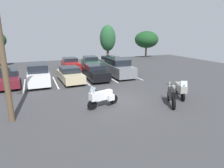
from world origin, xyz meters
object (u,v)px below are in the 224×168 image
at_px(car_grey, 118,67).
at_px(motorcycle_third, 171,95).
at_px(motorcycle_touring, 102,97).
at_px(car_far_green, 90,62).
at_px(car_far_red, 71,64).
at_px(motorcycle_second, 180,89).
at_px(car_black, 95,72).
at_px(car_white, 38,74).
at_px(car_champagne, 70,75).
at_px(utility_pole, 0,40).
at_px(car_far_silver, 110,62).
at_px(car_maroon, 8,78).

bearing_deg(car_grey, motorcycle_third, -91.66).
distance_m(motorcycle_touring, car_far_green, 14.44).
distance_m(car_far_red, car_far_green, 2.75).
bearing_deg(motorcycle_second, car_black, 116.82).
bearing_deg(car_white, car_black, 0.72).
relative_size(car_champagne, utility_pole, 0.55).
relative_size(car_champagne, car_far_silver, 1.04).
bearing_deg(car_far_green, utility_pole, -120.81).
height_order(motorcycle_touring, motorcycle_second, motorcycle_touring).
bearing_deg(motorcycle_touring, car_white, 115.47).
xyz_separation_m(motorcycle_third, car_champagne, (-5.05, 8.59, 0.07)).
distance_m(motorcycle_third, car_far_silver, 15.14).
bearing_deg(car_far_silver, car_far_green, 173.20).
height_order(motorcycle_third, car_grey, car_grey).
xyz_separation_m(motorcycle_second, car_black, (-3.99, 7.89, 0.06)).
bearing_deg(car_white, car_maroon, 168.40).
bearing_deg(motorcycle_touring, motorcycle_second, -4.06).
distance_m(car_white, car_far_red, 7.59).
relative_size(motorcycle_third, car_grey, 0.43).
xyz_separation_m(motorcycle_touring, car_far_silver, (6.01, 13.74, 0.02)).
bearing_deg(car_far_silver, car_black, -123.51).
bearing_deg(motorcycle_second, car_far_green, 100.07).
xyz_separation_m(car_champagne, car_black, (2.55, 0.20, 0.04)).
xyz_separation_m(car_champagne, car_grey, (5.32, 0.56, 0.25)).
relative_size(car_black, car_grey, 0.98).
distance_m(car_maroon, car_grey, 10.70).
bearing_deg(motorcycle_third, car_maroon, 138.47).
height_order(car_maroon, car_far_silver, car_far_silver).
height_order(motorcycle_touring, car_champagne, motorcycle_touring).
bearing_deg(motorcycle_second, car_far_red, 110.46).
bearing_deg(car_far_red, car_far_green, 5.44).
bearing_deg(car_far_silver, car_far_red, 179.32).
bearing_deg(car_grey, utility_pole, -141.00).
relative_size(motorcycle_touring, car_far_green, 0.48).
bearing_deg(utility_pole, car_champagne, 58.78).
bearing_deg(car_grey, car_far_silver, 76.82).
bearing_deg(car_far_red, car_white, -122.50).
xyz_separation_m(car_white, car_champagne, (2.84, -0.13, -0.26)).
relative_size(motorcycle_second, car_grey, 0.44).
xyz_separation_m(motorcycle_touring, car_far_red, (0.55, 13.81, 0.03)).
distance_m(car_champagne, car_grey, 5.35).
height_order(motorcycle_second, car_white, car_white).
bearing_deg(car_maroon, car_far_red, 41.61).
xyz_separation_m(motorcycle_second, car_maroon, (-11.92, 8.35, 0.03)).
xyz_separation_m(car_champagne, car_far_red, (1.24, 6.53, 0.02)).
bearing_deg(motorcycle_third, utility_pole, 172.68).
distance_m(motorcycle_third, utility_pole, 10.27).
xyz_separation_m(motorcycle_second, car_far_red, (-5.31, 14.22, 0.04)).
bearing_deg(motorcycle_second, car_white, 140.17).
distance_m(car_white, car_champagne, 2.85).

